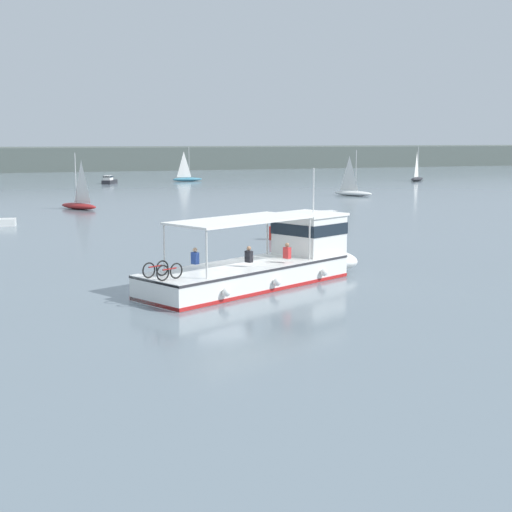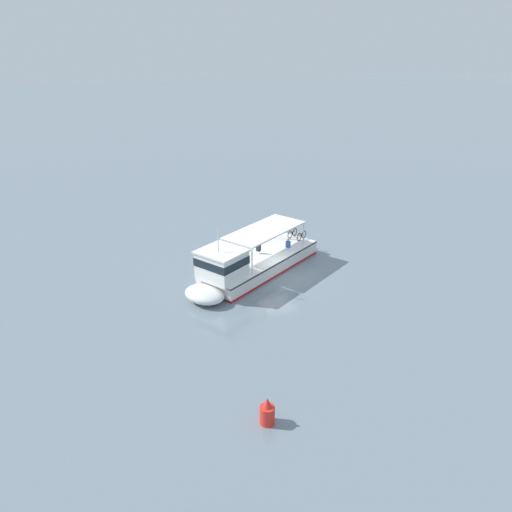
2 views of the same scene
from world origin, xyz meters
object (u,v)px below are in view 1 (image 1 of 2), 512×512
object	(u,v)px
motorboat_outer_anchorage	(109,180)
channel_buoy	(274,231)
sailboat_horizon_west	(79,204)
sailboat_horizon_east	(353,191)
sailboat_near_port	(187,178)
motorboat_near_starboard	(321,220)
sailboat_off_stern	(417,178)
ferry_main	(271,262)

from	to	relation	value
motorboat_outer_anchorage	channel_buoy	world-z (taller)	channel_buoy
sailboat_horizon_west	sailboat_horizon_east	xyz separation A→B (m)	(32.58, 6.13, 0.00)
sailboat_near_port	channel_buoy	size ratio (longest dim) A/B	3.86
sailboat_horizon_west	motorboat_near_starboard	distance (m)	26.54
sailboat_horizon_west	sailboat_off_stern	distance (m)	64.27
motorboat_outer_anchorage	ferry_main	bearing A→B (deg)	-93.35
sailboat_horizon_west	sailboat_off_stern	world-z (taller)	same
motorboat_outer_anchorage	sailboat_off_stern	distance (m)	48.50
sailboat_off_stern	sailboat_horizon_east	distance (m)	34.20
sailboat_horizon_west	sailboat_near_port	bearing A→B (deg)	62.86
channel_buoy	sailboat_horizon_east	bearing A→B (deg)	55.25
motorboat_near_starboard	channel_buoy	bearing A→B (deg)	-138.21
channel_buoy	sailboat_horizon_west	bearing A→B (deg)	110.31
sailboat_horizon_west	sailboat_horizon_east	world-z (taller)	same
motorboat_near_starboard	channel_buoy	xyz separation A→B (m)	(-5.88, -5.26, 0.02)
sailboat_horizon_east	channel_buoy	xyz separation A→B (m)	(-22.73, -32.76, 0.03)
ferry_main	sailboat_horizon_east	bearing A→B (deg)	58.81
sailboat_near_port	ferry_main	bearing A→B (deg)	-101.88
ferry_main	sailboat_off_stern	bearing A→B (deg)	53.69
sailboat_horizon_east	motorboat_outer_anchorage	bearing A→B (deg)	125.03
channel_buoy	sailboat_off_stern	bearing A→B (deg)	50.74
sailboat_off_stern	channel_buoy	distance (m)	73.80
ferry_main	sailboat_near_port	xyz separation A→B (m)	(17.47, 83.04, -0.47)
motorboat_outer_anchorage	sailboat_horizon_east	bearing A→B (deg)	-54.97
sailboat_horizon_west	sailboat_near_port	xyz separation A→B (m)	(21.72, 42.38, 0.00)
motorboat_near_starboard	sailboat_off_stern	distance (m)	66.02
sailboat_horizon_west	sailboat_horizon_east	distance (m)	33.15
motorboat_outer_anchorage	sailboat_near_port	xyz separation A→B (m)	(12.76, 2.55, -0.00)
motorboat_near_starboard	sailboat_off_stern	size ratio (longest dim) A/B	0.67
sailboat_off_stern	sailboat_near_port	xyz separation A→B (m)	(-34.84, 11.86, 0.00)
motorboat_outer_anchorage	sailboat_off_stern	xyz separation A→B (m)	(47.59, -9.31, -0.00)
motorboat_outer_anchorage	sailboat_horizon_east	size ratio (longest dim) A/B	0.70
sailboat_near_port	sailboat_horizon_east	distance (m)	37.84
motorboat_near_starboard	sailboat_horizon_east	world-z (taller)	sailboat_horizon_east
sailboat_horizon_east	sailboat_horizon_west	bearing A→B (deg)	-169.34
motorboat_near_starboard	sailboat_near_port	size ratio (longest dim) A/B	0.67
sailboat_off_stern	channel_buoy	bearing A→B (deg)	-129.26
sailboat_near_port	sailboat_horizon_east	bearing A→B (deg)	-73.32
ferry_main	motorboat_near_starboard	world-z (taller)	ferry_main
ferry_main	channel_buoy	bearing A→B (deg)	68.25
motorboat_near_starboard	sailboat_off_stern	bearing A→B (deg)	51.80
motorboat_outer_anchorage	channel_buoy	bearing A→B (deg)	-89.23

